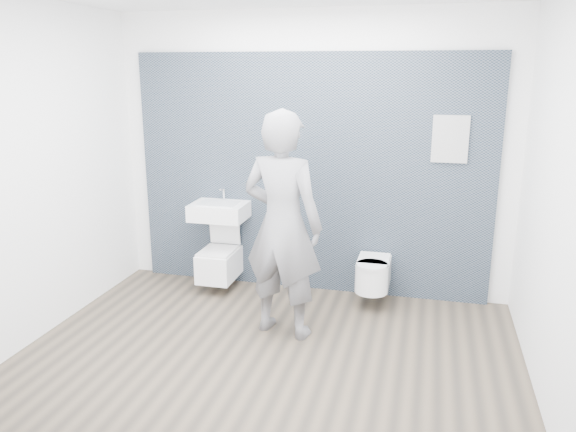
% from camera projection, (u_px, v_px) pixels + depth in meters
% --- Properties ---
extents(ground, '(4.00, 4.00, 0.00)m').
position_uv_depth(ground, '(270.00, 353.00, 4.58)').
color(ground, brown).
rests_on(ground, ground).
extents(room_shell, '(4.00, 4.00, 4.00)m').
position_uv_depth(room_shell, '(268.00, 139.00, 4.13)').
color(room_shell, white).
rests_on(room_shell, ground).
extents(tile_wall, '(3.60, 0.06, 2.40)m').
position_uv_depth(tile_wall, '(308.00, 287.00, 5.95)').
color(tile_wall, black).
rests_on(tile_wall, ground).
extents(washbasin, '(0.56, 0.42, 0.42)m').
position_uv_depth(washbasin, '(219.00, 211.00, 5.73)').
color(washbasin, white).
rests_on(washbasin, ground).
extents(toilet_square, '(0.35, 0.51, 0.68)m').
position_uv_depth(toilet_square, '(219.00, 262.00, 5.83)').
color(toilet_square, white).
rests_on(toilet_square, ground).
extents(toilet_rounded, '(0.31, 0.54, 0.29)m').
position_uv_depth(toilet_rounded, '(373.00, 274.00, 5.42)').
color(toilet_rounded, white).
rests_on(toilet_rounded, ground).
extents(info_placard, '(0.33, 0.03, 0.44)m').
position_uv_depth(info_placard, '(438.00, 301.00, 5.59)').
color(info_placard, silver).
rests_on(info_placard, ground).
extents(visitor, '(0.78, 0.59, 1.94)m').
position_uv_depth(visitor, '(282.00, 225.00, 4.70)').
color(visitor, slate).
rests_on(visitor, ground).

